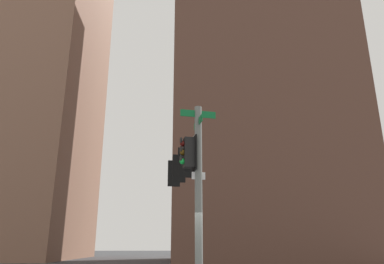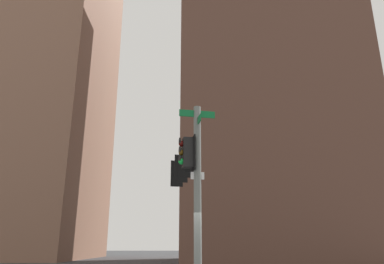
{
  "view_description": "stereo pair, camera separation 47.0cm",
  "coord_description": "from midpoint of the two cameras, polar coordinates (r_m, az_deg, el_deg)",
  "views": [
    {
      "loc": [
        -11.89,
        0.58,
        1.52
      ],
      "look_at": [
        0.6,
        0.03,
        5.44
      ],
      "focal_mm": 33.9,
      "sensor_mm": 36.0,
      "label": 1
    },
    {
      "loc": [
        -11.9,
        0.11,
        1.52
      ],
      "look_at": [
        0.6,
        0.03,
        5.44
      ],
      "focal_mm": 33.9,
      "sensor_mm": 36.0,
      "label": 2
    }
  ],
  "objects": [
    {
      "name": "building_brick_nearside",
      "position": [
        42.44,
        8.99,
        8.02
      ],
      "size": [
        18.48,
        17.58,
        39.15
      ],
      "primitive_type": "cube",
      "color": "brown",
      "rests_on": "ground_plane"
    },
    {
      "name": "building_brick_midblock",
      "position": [
        53.16,
        -24.33,
        7.88
      ],
      "size": [
        20.19,
        16.19,
        45.63
      ],
      "primitive_type": "cube",
      "color": "#845B47",
      "rests_on": "ground_plane"
    },
    {
      "name": "signal_pole_assembly",
      "position": [
        13.47,
        -1.92,
        -6.02
      ],
      "size": [
        5.66,
        1.71,
        6.06
      ],
      "rotation": [
        0.0,
        0.0,
        0.19
      ],
      "color": "slate",
      "rests_on": "ground_plane"
    }
  ]
}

